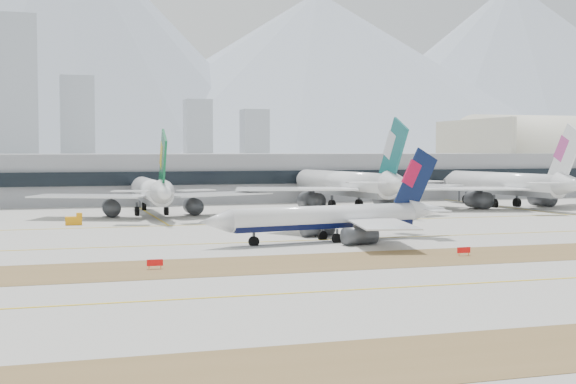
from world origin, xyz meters
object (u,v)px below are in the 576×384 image
object	(u,v)px
widebody_eva	(152,193)
widebody_china_air	(508,185)
taxiing_airliner	(334,218)
terminal	(202,177)
hangar	(570,190)
widebody_cathay	(348,185)

from	to	relation	value
widebody_eva	widebody_china_air	bearing A→B (deg)	-89.78
taxiing_airliner	widebody_china_air	xyz separation A→B (m)	(76.41, 64.60, 2.13)
terminal	hangar	xyz separation A→B (m)	(154.56, 20.16, -7.37)
widebody_eva	widebody_china_air	xyz separation A→B (m)	(100.24, -0.58, 0.57)
taxiing_airliner	widebody_eva	world-z (taller)	widebody_eva
widebody_eva	hangar	size ratio (longest dim) A/B	0.65
terminal	taxiing_airliner	bearing A→B (deg)	-89.77
widebody_eva	terminal	world-z (taller)	widebody_eva
terminal	widebody_cathay	bearing A→B (deg)	-59.14
widebody_eva	terminal	bearing A→B (deg)	-21.81
hangar	widebody_eva	bearing A→B (deg)	-156.63
taxiing_airliner	terminal	xyz separation A→B (m)	(-0.49, 121.90, 3.43)
taxiing_airliner	terminal	distance (m)	121.95
taxiing_airliner	widebody_china_air	bearing A→B (deg)	-150.04
widebody_eva	widebody_cathay	world-z (taller)	widebody_cathay
hangar	widebody_china_air	bearing A→B (deg)	-135.08
widebody_eva	widebody_cathay	distance (m)	54.21
taxiing_airliner	terminal	size ratio (longest dim) A/B	0.18
widebody_cathay	terminal	distance (m)	59.63
widebody_eva	widebody_cathay	bearing A→B (deg)	-83.58
taxiing_airliner	terminal	world-z (taller)	taxiing_airliner
widebody_eva	widebody_china_air	size ratio (longest dim) A/B	0.91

